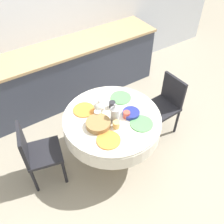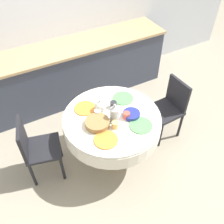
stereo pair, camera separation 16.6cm
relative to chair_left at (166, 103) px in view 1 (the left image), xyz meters
name	(u,v)px [view 1 (the left image)]	position (x,y,z in m)	size (l,w,h in m)	color
ground_plane	(112,156)	(-0.91, -0.04, -0.50)	(12.00, 12.00, 0.00)	#9E937F
wall_back	(44,16)	(-0.91, 1.75, 0.80)	(7.00, 0.05, 2.60)	silver
kitchen_counter	(62,75)	(-0.91, 1.42, -0.03)	(3.24, 0.64, 0.94)	#383D4C
dining_table	(112,125)	(-0.91, -0.04, 0.13)	(1.15, 1.15, 0.76)	olive
chair_left	(166,103)	(0.00, 0.00, 0.00)	(0.42, 0.42, 0.88)	black
chair_right	(37,152)	(-1.80, 0.18, 0.00)	(0.48, 0.48, 0.88)	black
plate_near_left	(109,140)	(-1.13, -0.31, 0.27)	(0.26, 0.26, 0.01)	orange
cup_near_left	(116,125)	(-0.96, -0.20, 0.30)	(0.08, 0.08, 0.08)	#DBB766
plate_near_right	(142,124)	(-0.69, -0.31, 0.27)	(0.26, 0.26, 0.01)	#5BA85B
cup_near_right	(127,115)	(-0.77, -0.13, 0.30)	(0.08, 0.08, 0.08)	#CC4C3D
plate_far_left	(84,110)	(-1.13, 0.24, 0.27)	(0.26, 0.26, 0.01)	orange
cup_far_left	(98,114)	(-1.04, 0.06, 0.30)	(0.08, 0.08, 0.08)	white
plate_far_right	(121,98)	(-0.64, 0.18, 0.27)	(0.26, 0.26, 0.01)	#5BA85B
cup_far_right	(112,105)	(-0.82, 0.10, 0.30)	(0.08, 0.08, 0.08)	#28282D
coffee_carafe	(115,113)	(-0.91, -0.10, 0.37)	(0.10, 0.10, 0.25)	#B2B2B7
teapot	(100,107)	(-0.98, 0.11, 0.34)	(0.19, 0.13, 0.18)	silver
bread_basket	(98,124)	(-1.12, -0.07, 0.30)	(0.27, 0.27, 0.07)	olive
fruit_bowl	(131,113)	(-0.71, -0.13, 0.29)	(0.20, 0.20, 0.05)	navy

